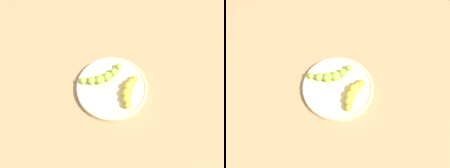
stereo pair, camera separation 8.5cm
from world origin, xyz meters
TOP-DOWN VIEW (x-y plane):
  - ground_plane at (0.00, 0.00)m, footprint 2.40×2.40m
  - fruit_bowl at (0.00, 0.00)m, footprint 0.24×0.24m
  - banana_spotted at (0.02, 0.06)m, footprint 0.12×0.05m
  - banana_green at (-0.03, -0.03)m, footprint 0.09×0.13m

SIDE VIEW (x-z plane):
  - ground_plane at x=0.00m, z-range 0.00..0.00m
  - fruit_bowl at x=0.00m, z-range 0.00..0.02m
  - banana_green at x=-0.03m, z-range 0.02..0.05m
  - banana_spotted at x=0.02m, z-range 0.02..0.05m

